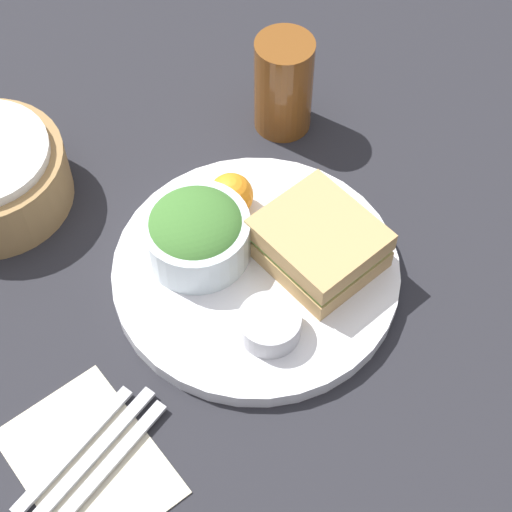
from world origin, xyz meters
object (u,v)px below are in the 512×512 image
Objects in this scene: sandwich at (319,243)px; salad_bowl at (196,232)px; plate at (256,272)px; knife at (88,461)px; spoon at (74,450)px; drink_glass at (283,85)px; fork at (102,472)px; dressing_cup at (270,325)px.

salad_bowl is at bearing 137.39° from sandwich.
knife is at bearing -165.11° from plate.
spoon is (-0.31, -0.02, -0.04)m from sandwich.
plate is 0.07m from sandwich.
salad_bowl is at bearing -165.41° from knife.
plate is at bearing -136.26° from drink_glass.
sandwich is 0.13m from salad_bowl.
fork is at bearing -170.12° from sandwich.
dressing_cup is 0.41× the size of spoon.
drink_glass reaches higher than sandwich.
sandwich is 0.31m from fork.
drink_glass is (0.20, 0.23, 0.03)m from dressing_cup.
drink_glass is (0.20, 0.10, 0.01)m from salad_bowl.
salad_bowl reaches higher than knife.
salad_bowl is at bearing 122.86° from plate.
dressing_cup is at bearing -118.47° from plate.
spoon is (-0.22, -0.10, -0.05)m from salad_bowl.
plate is 4.87× the size of dressing_cup.
drink_glass is 0.47m from knife.
fork is at bearing -146.54° from salad_bowl.
fork and knife have the same top height.
knife is (-0.21, -0.12, -0.05)m from salad_bowl.
salad_bowl is 1.82× the size of dressing_cup.
fork is at bearing 90.00° from knife.
fork is (-0.21, -0.01, -0.03)m from dressing_cup.
spoon is at bearing -153.79° from drink_glass.
knife is at bearing -90.00° from fork.
fork is (-0.30, -0.05, -0.04)m from sandwich.
salad_bowl is 0.75× the size of spoon.
dressing_cup is 0.22m from spoon.
salad_bowl reaches higher than spoon.
drink_glass is at bearing 48.30° from dressing_cup.
dressing_cup is at bearing 169.07° from fork.
fork is at bearing -161.11° from plate.
sandwich is at bearing -119.45° from drink_glass.
plate is at bearing -57.14° from salad_bowl.
salad_bowl is 0.22m from drink_glass.
plate is 2.00× the size of spoon.
plate is 2.44× the size of drink_glass.
plate is at bearing 61.53° from dressing_cup.
knife is 1.17× the size of spoon.
plate is at bearing 151.79° from sandwich.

